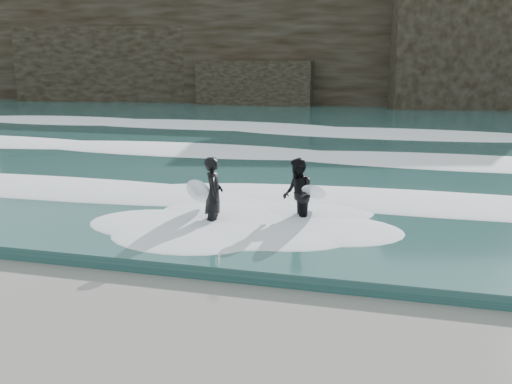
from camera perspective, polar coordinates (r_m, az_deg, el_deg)
ground at (r=9.40m, az=-18.71°, el=-14.38°), size 120.00×120.00×0.00m
sea at (r=36.40m, az=7.18°, el=6.70°), size 90.00×52.00×0.30m
headland at (r=53.07m, az=9.93°, el=13.89°), size 70.00×9.00×10.00m
foam_near at (r=17.01m, az=-2.06°, el=0.17°), size 60.00×3.20×0.20m
foam_mid at (r=23.66m, az=2.88°, el=3.93°), size 60.00×4.00×0.24m
foam_far at (r=32.43m, az=6.22°, el=6.46°), size 60.00×4.80×0.30m
surfer_left at (r=14.13m, az=-4.52°, el=-0.24°), size 1.24×2.06×1.91m
surfer_right at (r=14.33m, az=4.36°, el=-0.20°), size 1.28×2.13×1.83m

